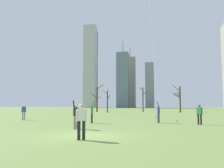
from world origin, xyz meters
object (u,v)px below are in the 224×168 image
Objects in this scene: kite_flyer_midfield_right_pink at (94,94)px; bystander_watching_nearby at (24,111)px; kite_flyer_midfield_left_teal at (154,66)px; kite_flyer_foreground_left_white at (61,66)px; bystander_strolling_midfield at (81,120)px; bystander_far_off_by_trees at (199,113)px; bare_tree_right_of_center at (97,98)px; bare_tree_leftmost at (107,100)px; bare_tree_far_right_edge at (180,98)px; bare_tree_center at (143,99)px.

kite_flyer_midfield_right_pink is 6.66× the size of bystander_watching_nearby.
kite_flyer_midfield_right_pink is 7.05m from kite_flyer_midfield_left_teal.
kite_flyer_foreground_left_white is 9.71× the size of bystander_watching_nearby.
kite_flyer_midfield_right_pink is 9.19m from bystander_strolling_midfield.
bystander_strolling_midfield is (-6.53, -9.91, 0.00)m from bystander_far_off_by_trees.
bare_tree_right_of_center is 1.33× the size of bare_tree_leftmost.
bare_tree_right_of_center reaches higher than bystander_strolling_midfield.
bystander_watching_nearby is 0.27× the size of bare_tree_far_right_edge.
bystander_strolling_midfield is (-2.97, -13.01, -4.44)m from kite_flyer_midfield_left_teal.
bystander_strolling_midfield is 40.70m from bare_tree_leftmost.
kite_flyer_midfield_right_pink reaches higher than bystander_watching_nearby.
bare_tree_center is at bearing 87.86° from kite_flyer_foreground_left_white.
bare_tree_right_of_center is (-0.64, 31.84, 2.26)m from bystander_watching_nearby.
kite_flyer_midfield_left_teal is at bearing 63.72° from kite_flyer_foreground_left_white.
bystander_far_off_by_trees is 0.28× the size of bare_tree_center.
kite_flyer_midfield_right_pink is at bearing -92.17° from bare_tree_center.
bystander_watching_nearby is 27.58m from bare_tree_leftmost.
bystander_watching_nearby is 0.32× the size of bare_tree_leftmost.
bare_tree_center is 1.16× the size of bare_tree_leftmost.
bystander_far_off_by_trees is at bearing -41.02° from kite_flyer_midfield_left_teal.
kite_flyer_midfield_right_pink is 36.86m from bare_tree_center.
kite_flyer_midfield_left_teal reaches higher than bare_tree_far_right_edge.
bystander_watching_nearby is at bearing -95.97° from bare_tree_leftmost.
kite_flyer_midfield_left_teal reaches higher than bare_tree_right_of_center.
bare_tree_leftmost reaches higher than bystander_far_off_by_trees.
bystander_far_off_by_trees is at bearing -78.79° from bare_tree_center.
kite_flyer_foreground_left_white is 13.39m from bystander_watching_nearby.
bystander_watching_nearby is (-13.65, -0.48, -4.44)m from kite_flyer_midfield_left_teal.
kite_flyer_midfield_left_teal reaches higher than bystander_strolling_midfield.
bystander_strolling_midfield is 45.85m from bare_tree_right_of_center.
bystander_watching_nearby is 34.72m from bare_tree_center.
bystander_far_off_by_trees is at bearing 7.20° from kite_flyer_midfield_right_pink.
kite_flyer_midfield_right_pink is at bearing -105.34° from bare_tree_far_right_edge.
kite_flyer_foreground_left_white is 2.37× the size of bare_tree_right_of_center.
kite_flyer_midfield_left_teal is 32.93m from bare_tree_center.
bystander_watching_nearby is (-8.51, 9.91, -2.94)m from kite_flyer_foreground_left_white.
kite_flyer_foreground_left_white is at bearing -91.99° from kite_flyer_midfield_right_pink.
kite_flyer_foreground_left_white is at bearing -140.02° from bystander_far_off_by_trees.
kite_flyer_foreground_left_white is at bearing -77.63° from bare_tree_right_of_center.
bare_tree_right_of_center is (-9.16, 41.75, -0.68)m from kite_flyer_foreground_left_white.
bare_tree_center is (-7.09, 35.76, 2.18)m from bystander_far_off_by_trees.
bystander_strolling_midfield is (2.16, -2.62, -2.94)m from kite_flyer_foreground_left_white.
kite_flyer_foreground_left_white reaches higher than bystander_far_off_by_trees.
kite_flyer_midfield_left_teal is 3.81× the size of bare_tree_far_right_edge.
kite_flyer_midfield_right_pink is 1.83× the size of bare_tree_far_right_edge.
bystander_far_off_by_trees is at bearing -62.61° from bare_tree_right_of_center.
bystander_far_off_by_trees is 33.43m from bare_tree_far_right_edge.
bare_tree_far_right_edge is (0.96, 33.34, 2.14)m from bystander_far_off_by_trees.
bare_tree_leftmost is at bearing -141.56° from bare_tree_center.
bystander_far_off_by_trees is (17.21, -2.62, 0.00)m from bystander_watching_nearby.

